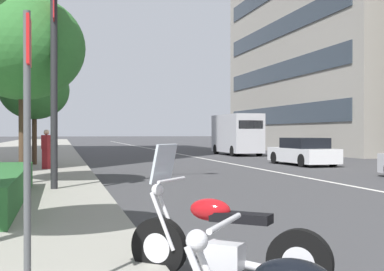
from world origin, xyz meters
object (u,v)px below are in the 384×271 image
delivery_van_ahead (237,134)px  street_tree_mid_sidewalk (22,47)px  pedestrian_on_plaza (46,149)px  street_tree_far_plaza (34,90)px  parking_sign_by_curb (28,130)px  car_approaching_light (303,152)px  street_lamp_with_banners (65,0)px  motorcycle_by_sign_pole (221,243)px

delivery_van_ahead → street_tree_mid_sidewalk: bearing=145.0°
street_tree_mid_sidewalk → pedestrian_on_plaza: size_ratio=3.43×
street_tree_far_plaza → parking_sign_by_curb: bearing=-177.4°
delivery_van_ahead → street_tree_mid_sidewalk: 23.42m
car_approaching_light → street_tree_mid_sidewalk: bearing=119.1°
street_lamp_with_banners → pedestrian_on_plaza: (7.61, 0.67, -4.12)m
delivery_van_ahead → street_tree_mid_sidewalk: size_ratio=1.02×
motorcycle_by_sign_pole → car_approaching_light: size_ratio=0.41×
parking_sign_by_curb → motorcycle_by_sign_pole: bearing=-68.0°
motorcycle_by_sign_pole → street_tree_far_plaza: size_ratio=0.38×
delivery_van_ahead → pedestrian_on_plaza: bearing=135.7°
car_approaching_light → street_lamp_with_banners: size_ratio=0.54×
street_tree_far_plaza → street_tree_mid_sidewalk: bearing=-179.2°
delivery_van_ahead → pedestrian_on_plaza: delivery_van_ahead is taller
car_approaching_light → delivery_van_ahead: 11.42m
street_tree_mid_sidewalk → pedestrian_on_plaza: 6.78m
car_approaching_light → pedestrian_on_plaza: bearing=95.9°
delivery_van_ahead → street_tree_mid_sidewalk: (-19.26, 13.09, 2.52)m
motorcycle_by_sign_pole → street_tree_far_plaza: bearing=-41.9°
car_approaching_light → street_lamp_with_banners: (-9.49, 11.45, 4.43)m
motorcycle_by_sign_pole → delivery_van_ahead: (29.56, -10.37, 1.07)m
car_approaching_light → parking_sign_by_curb: size_ratio=1.79×
delivery_van_ahead → parking_sign_by_curb: bearing=157.2°
street_tree_far_plaza → pedestrian_on_plaza: size_ratio=3.00×
street_lamp_with_banners → parking_sign_by_curb: bearing=177.9°
parking_sign_by_curb → pedestrian_on_plaza: size_ratio=1.57×
parking_sign_by_curb → street_lamp_with_banners: 10.07m
car_approaching_light → street_tree_far_plaza: bearing=81.4°
motorcycle_by_sign_pole → street_tree_mid_sidewalk: size_ratio=0.33×
delivery_van_ahead → pedestrian_on_plaza: 18.30m
delivery_van_ahead → street_lamp_with_banners: (-20.87, 11.93, 3.54)m
motorcycle_by_sign_pole → delivery_van_ahead: delivery_van_ahead is taller
delivery_van_ahead → street_lamp_with_banners: size_ratio=0.67×
street_tree_mid_sidewalk → street_tree_far_plaza: street_tree_mid_sidewalk is taller
delivery_van_ahead → street_tree_far_plaza: street_tree_far_plaza is taller
car_approaching_light → street_tree_mid_sidewalk: (-7.88, 12.62, 3.41)m
street_lamp_with_banners → pedestrian_on_plaza: 8.68m
car_approaching_light → parking_sign_by_curb: 22.36m
car_approaching_light → pedestrian_on_plaza: pedestrian_on_plaza is taller
motorcycle_by_sign_pole → parking_sign_by_curb: bearing=61.8°
street_lamp_with_banners → street_tree_far_plaza: (10.77, 1.28, -1.52)m
pedestrian_on_plaza → street_lamp_with_banners: bearing=120.4°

